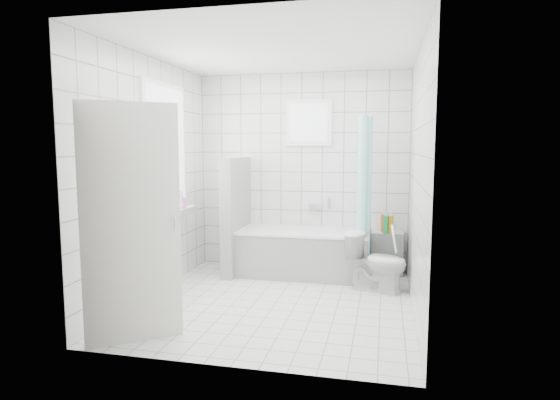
# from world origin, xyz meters

# --- Properties ---
(ground) EXTENTS (3.00, 3.00, 0.00)m
(ground) POSITION_xyz_m (0.00, 0.00, 0.00)
(ground) COLOR white
(ground) RESTS_ON ground
(ceiling) EXTENTS (3.00, 3.00, 0.00)m
(ceiling) POSITION_xyz_m (0.00, 0.00, 2.60)
(ceiling) COLOR white
(ceiling) RESTS_ON ground
(wall_back) EXTENTS (2.80, 0.02, 2.60)m
(wall_back) POSITION_xyz_m (0.00, 1.50, 1.30)
(wall_back) COLOR white
(wall_back) RESTS_ON ground
(wall_front) EXTENTS (2.80, 0.02, 2.60)m
(wall_front) POSITION_xyz_m (0.00, -1.50, 1.30)
(wall_front) COLOR white
(wall_front) RESTS_ON ground
(wall_left) EXTENTS (0.02, 3.00, 2.60)m
(wall_left) POSITION_xyz_m (-1.40, 0.00, 1.30)
(wall_left) COLOR white
(wall_left) RESTS_ON ground
(wall_right) EXTENTS (0.02, 3.00, 2.60)m
(wall_right) POSITION_xyz_m (1.40, 0.00, 1.30)
(wall_right) COLOR white
(wall_right) RESTS_ON ground
(window_left) EXTENTS (0.01, 0.90, 1.40)m
(window_left) POSITION_xyz_m (-1.35, 0.30, 1.60)
(window_left) COLOR white
(window_left) RESTS_ON wall_left
(window_back) EXTENTS (0.50, 0.01, 0.50)m
(window_back) POSITION_xyz_m (0.10, 1.46, 1.95)
(window_back) COLOR white
(window_back) RESTS_ON wall_back
(window_sill) EXTENTS (0.18, 1.02, 0.08)m
(window_sill) POSITION_xyz_m (-1.31, 0.30, 0.86)
(window_sill) COLOR white
(window_sill) RESTS_ON wall_left
(door) EXTENTS (0.66, 0.52, 2.00)m
(door) POSITION_xyz_m (-0.93, -1.24, 1.00)
(door) COLOR silver
(door) RESTS_ON ground
(bathtub) EXTENTS (1.65, 0.77, 0.58)m
(bathtub) POSITION_xyz_m (0.10, 1.12, 0.29)
(bathtub) COLOR white
(bathtub) RESTS_ON ground
(partition_wall) EXTENTS (0.15, 0.85, 1.50)m
(partition_wall) POSITION_xyz_m (-0.79, 1.07, 0.75)
(partition_wall) COLOR white
(partition_wall) RESTS_ON ground
(tiled_ledge) EXTENTS (0.40, 0.24, 0.55)m
(tiled_ledge) POSITION_xyz_m (1.14, 1.38, 0.28)
(tiled_ledge) COLOR white
(tiled_ledge) RESTS_ON ground
(toilet) EXTENTS (0.74, 0.54, 0.67)m
(toilet) POSITION_xyz_m (1.03, 0.65, 0.34)
(toilet) COLOR white
(toilet) RESTS_ON ground
(curtain_rod) EXTENTS (0.02, 0.80, 0.02)m
(curtain_rod) POSITION_xyz_m (0.87, 1.10, 2.00)
(curtain_rod) COLOR silver
(curtain_rod) RESTS_ON wall_back
(shower_curtain) EXTENTS (0.14, 0.48, 1.78)m
(shower_curtain) POSITION_xyz_m (0.87, 0.97, 1.10)
(shower_curtain) COLOR #4DE3E0
(shower_curtain) RESTS_ON curtain_rod
(tub_faucet) EXTENTS (0.18, 0.06, 0.06)m
(tub_faucet) POSITION_xyz_m (0.20, 1.46, 0.85)
(tub_faucet) COLOR silver
(tub_faucet) RESTS_ON wall_back
(sill_bottles) EXTENTS (0.16, 0.57, 0.31)m
(sill_bottles) POSITION_xyz_m (-1.30, 0.38, 1.03)
(sill_bottles) COLOR silver
(sill_bottles) RESTS_ON window_sill
(ledge_bottles) EXTENTS (0.16, 0.16, 0.23)m
(ledge_bottles) POSITION_xyz_m (1.13, 1.33, 0.66)
(ledge_bottles) COLOR green
(ledge_bottles) RESTS_ON tiled_ledge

